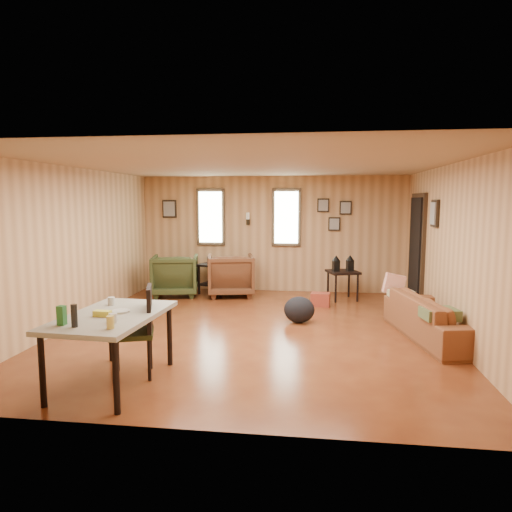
{
  "coord_description": "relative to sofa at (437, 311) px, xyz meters",
  "views": [
    {
      "loc": [
        0.9,
        -6.49,
        1.9
      ],
      "look_at": [
        0.0,
        0.4,
        1.05
      ],
      "focal_mm": 32.0,
      "sensor_mm": 36.0,
      "label": 1
    }
  ],
  "objects": [
    {
      "name": "side_table",
      "position": [
        -1.14,
        2.36,
        0.2
      ],
      "size": [
        0.68,
        0.68,
        0.86
      ],
      "rotation": [
        0.0,
        0.0,
        0.31
      ],
      "color": "black",
      "rests_on": "ground"
    },
    {
      "name": "room",
      "position": [
        -2.4,
        0.37,
        0.81
      ],
      "size": [
        5.54,
        6.04,
        2.44
      ],
      "color": "brown",
      "rests_on": "ground"
    },
    {
      "name": "backpack",
      "position": [
        -1.9,
        0.58,
        -0.19
      ],
      "size": [
        0.53,
        0.44,
        0.41
      ],
      "rotation": [
        0.0,
        0.0,
        0.18
      ],
      "color": "black",
      "rests_on": "ground"
    },
    {
      "name": "dining_table",
      "position": [
        -3.73,
        -2.08,
        0.28
      ],
      "size": [
        0.96,
        1.5,
        0.95
      ],
      "rotation": [
        0.0,
        0.0,
        -0.06
      ],
      "color": "gray",
      "rests_on": "ground"
    },
    {
      "name": "sofa_pillows",
      "position": [
        -0.25,
        0.14,
        0.11
      ],
      "size": [
        0.73,
        1.82,
        0.37
      ],
      "rotation": [
        0.0,
        0.0,
        0.18
      ],
      "color": "#48522D",
      "rests_on": "sofa"
    },
    {
      "name": "end_table",
      "position": [
        -3.7,
        2.65,
        0.03
      ],
      "size": [
        0.73,
        0.7,
        0.75
      ],
      "rotation": [
        0.0,
        0.0,
        -0.33
      ],
      "color": "black",
      "rests_on": "ground"
    },
    {
      "name": "recliner_brown",
      "position": [
        -3.34,
        2.45,
        0.07
      ],
      "size": [
        1.05,
        1.01,
        0.92
      ],
      "primitive_type": "imported",
      "rotation": [
        0.0,
        0.0,
        3.36
      ],
      "color": "#502C18",
      "rests_on": "ground"
    },
    {
      "name": "recliner_green",
      "position": [
        -4.44,
        2.32,
        0.06
      ],
      "size": [
        1.04,
        0.99,
        0.9
      ],
      "primitive_type": "imported",
      "rotation": [
        0.0,
        0.0,
        -2.92
      ],
      "color": "#2C3317",
      "rests_on": "ground"
    },
    {
      "name": "cooler",
      "position": [
        -1.56,
        1.77,
        -0.27
      ],
      "size": [
        0.36,
        0.27,
        0.24
      ],
      "rotation": [
        0.0,
        0.0,
        -0.1
      ],
      "color": "maroon",
      "rests_on": "ground"
    },
    {
      "name": "sofa",
      "position": [
        0.0,
        0.0,
        0.0
      ],
      "size": [
        0.96,
        2.08,
        0.78
      ],
      "primitive_type": "imported",
      "rotation": [
        0.0,
        0.0,
        1.76
      ],
      "color": "brown",
      "rests_on": "ground"
    },
    {
      "name": "dining_chair",
      "position": [
        -3.54,
        -1.81,
        0.16
      ],
      "size": [
        0.56,
        0.56,
        0.98
      ],
      "rotation": [
        0.0,
        0.0,
        0.32
      ],
      "color": "#2C3317",
      "rests_on": "ground"
    }
  ]
}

